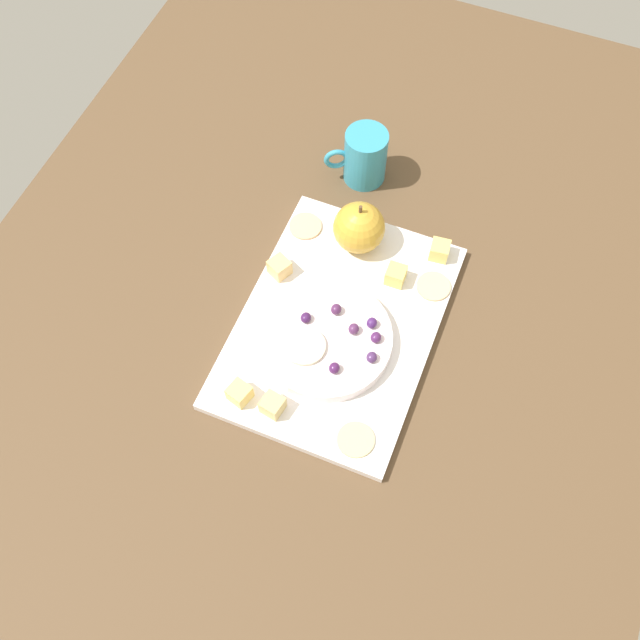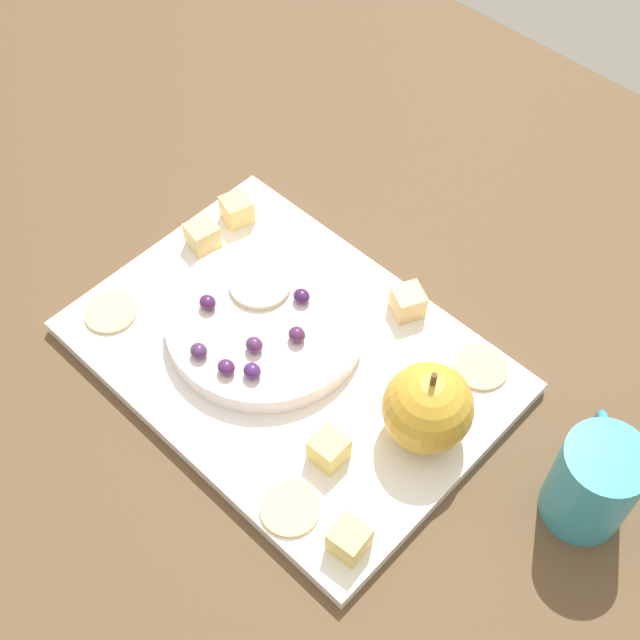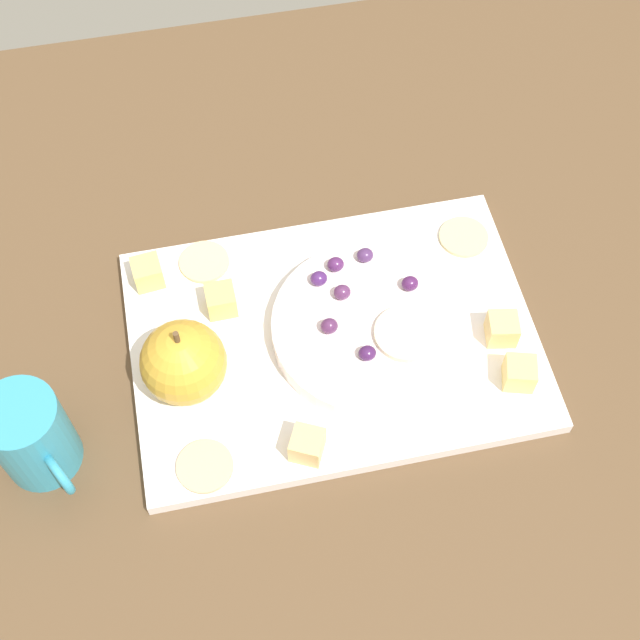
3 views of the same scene
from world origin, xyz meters
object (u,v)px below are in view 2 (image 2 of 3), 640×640
(grape_6, at_px, (199,351))
(cup, at_px, (593,482))
(cheese_cube_2, at_px, (349,539))
(cheese_cube_4, at_px, (202,236))
(platter, at_px, (290,357))
(grape_0, at_px, (252,371))
(cracker_1, at_px, (290,508))
(cheese_cube_0, at_px, (329,449))
(grape_3, at_px, (254,345))
(grape_5, at_px, (208,303))
(serving_dish, at_px, (266,322))
(grape_2, at_px, (297,335))
(cracker_0, at_px, (481,367))
(apple_slice_0, at_px, (260,284))
(cracker_2, at_px, (111,312))
(grape_1, at_px, (226,367))
(cheese_cube_3, at_px, (237,210))
(apple_whole, at_px, (428,408))
(grape_4, at_px, (299,298))
(cheese_cube_1, at_px, (408,302))

(grape_6, distance_m, cup, 0.35)
(cheese_cube_2, distance_m, cheese_cube_4, 0.34)
(platter, height_order, grape_0, grape_0)
(cheese_cube_4, height_order, grape_0, grape_0)
(cracker_1, height_order, grape_0, grape_0)
(cheese_cube_0, height_order, grape_3, grape_3)
(cheese_cube_2, xyz_separation_m, grape_5, (0.24, -0.07, 0.01))
(serving_dish, distance_m, grape_6, 0.07)
(grape_2, bearing_deg, cracker_0, -142.34)
(serving_dish, xyz_separation_m, apple_slice_0, (0.03, -0.02, 0.01))
(cracker_2, bearing_deg, cracker_1, 175.03)
(grape_1, xyz_separation_m, grape_5, (0.06, -0.04, 0.00))
(serving_dish, height_order, cheese_cube_0, cheese_cube_0)
(grape_6, bearing_deg, cheese_cube_2, 171.37)
(cheese_cube_3, bearing_deg, cheese_cube_4, 91.34)
(grape_1, bearing_deg, cheese_cube_0, -175.26)
(cheese_cube_0, relative_size, grape_3, 1.69)
(serving_dish, height_order, grape_5, grape_5)
(apple_whole, relative_size, grape_4, 4.76)
(apple_whole, bearing_deg, grape_1, 28.26)
(cracker_2, bearing_deg, apple_slice_0, -129.66)
(cracker_2, height_order, grape_5, grape_5)
(cup, bearing_deg, cracker_0, -17.52)
(cracker_2, distance_m, grape_0, 0.16)
(serving_dish, bearing_deg, cheese_cube_3, -32.18)
(cheese_cube_0, bearing_deg, grape_4, -36.09)
(cheese_cube_3, relative_size, grape_0, 1.69)
(cheese_cube_1, xyz_separation_m, cracker_1, (-0.06, 0.22, -0.01))
(serving_dish, height_order, grape_0, grape_0)
(grape_0, xyz_separation_m, grape_2, (-0.00, -0.05, 0.00))
(cheese_cube_2, xyz_separation_m, cracker_1, (0.06, 0.01, -0.01))
(cup, bearing_deg, grape_6, 22.02)
(cracker_1, relative_size, grape_2, 3.08)
(serving_dish, xyz_separation_m, cheese_cube_1, (-0.08, -0.11, 0.00))
(grape_3, height_order, cup, cup)
(platter, height_order, serving_dish, serving_dish)
(grape_3, bearing_deg, serving_dish, -58.72)
(apple_whole, relative_size, cheese_cube_1, 2.81)
(cheese_cube_1, relative_size, apple_slice_0, 0.47)
(grape_0, bearing_deg, cheese_cube_3, -39.06)
(cheese_cube_2, distance_m, apple_slice_0, 0.26)
(cheese_cube_0, bearing_deg, cup, -146.90)
(grape_0, bearing_deg, cracker_2, 13.13)
(cheese_cube_2, xyz_separation_m, grape_0, (0.16, -0.05, 0.01))
(cheese_cube_1, height_order, grape_2, grape_2)
(cheese_cube_1, relative_size, grape_1, 1.69)
(cheese_cube_0, distance_m, cracker_0, 0.16)
(grape_3, bearing_deg, grape_6, 50.63)
(cheese_cube_0, xyz_separation_m, cheese_cube_4, (0.25, -0.08, 0.00))
(grape_3, bearing_deg, apple_slice_0, -48.09)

